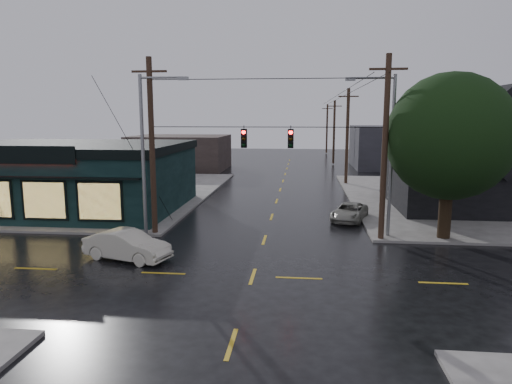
# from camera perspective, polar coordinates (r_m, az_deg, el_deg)

# --- Properties ---
(ground_plane) EXTENTS (160.00, 160.00, 0.00)m
(ground_plane) POSITION_cam_1_polar(r_m,az_deg,el_deg) (20.16, -0.41, -10.51)
(ground_plane) COLOR black
(sidewalk_nw) EXTENTS (28.00, 28.00, 0.15)m
(sidewalk_nw) POSITION_cam_1_polar(r_m,az_deg,el_deg) (45.19, -23.47, -0.02)
(sidewalk_nw) COLOR #64615D
(sidewalk_nw) RESTS_ON ground
(pizza_shop) EXTENTS (16.30, 12.34, 4.90)m
(pizza_shop) POSITION_cam_1_polar(r_m,az_deg,el_deg) (36.33, -22.23, 1.89)
(pizza_shop) COLOR black
(pizza_shop) RESTS_ON ground
(ne_building) EXTENTS (12.60, 11.60, 8.75)m
(ne_building) POSITION_cam_1_polar(r_m,az_deg,el_deg) (38.17, 25.74, 4.88)
(ne_building) COLOR black
(ne_building) RESTS_ON ground
(corner_tree) EXTENTS (6.92, 6.92, 9.11)m
(corner_tree) POSITION_cam_1_polar(r_m,az_deg,el_deg) (27.05, 23.11, 6.36)
(corner_tree) COLOR black
(corner_tree) RESTS_ON ground
(utility_pole_nw) EXTENTS (2.00, 0.32, 10.15)m
(utility_pole_nw) POSITION_cam_1_polar(r_m,az_deg,el_deg) (27.62, -12.48, -5.22)
(utility_pole_nw) COLOR black
(utility_pole_nw) RESTS_ON ground
(utility_pole_ne) EXTENTS (2.00, 0.32, 10.15)m
(utility_pole_ne) POSITION_cam_1_polar(r_m,az_deg,el_deg) (26.62, 15.30, -5.89)
(utility_pole_ne) COLOR black
(utility_pole_ne) RESTS_ON ground
(utility_pole_far_a) EXTENTS (2.00, 0.32, 9.65)m
(utility_pole_far_a) POSITION_cam_1_polar(r_m,az_deg,el_deg) (47.54, 11.14, 0.92)
(utility_pole_far_a) COLOR black
(utility_pole_far_a) RESTS_ON ground
(utility_pole_far_b) EXTENTS (2.00, 0.32, 9.15)m
(utility_pole_far_b) POSITION_cam_1_polar(r_m,az_deg,el_deg) (67.33, 9.62, 3.42)
(utility_pole_far_b) COLOR black
(utility_pole_far_b) RESTS_ON ground
(utility_pole_far_c) EXTENTS (2.00, 0.32, 9.15)m
(utility_pole_far_c) POSITION_cam_1_polar(r_m,az_deg,el_deg) (87.22, 8.78, 4.78)
(utility_pole_far_c) COLOR black
(utility_pole_far_c) RESTS_ON ground
(span_signal_assembly) EXTENTS (13.00, 0.48, 1.23)m
(span_signal_assembly) POSITION_cam_1_polar(r_m,az_deg,el_deg) (25.44, 1.40, 6.77)
(span_signal_assembly) COLOR black
(span_signal_assembly) RESTS_ON ground
(streetlight_nw) EXTENTS (5.40, 0.30, 9.15)m
(streetlight_nw) POSITION_cam_1_polar(r_m,az_deg,el_deg) (27.07, -13.55, -5.56)
(streetlight_nw) COLOR gray
(streetlight_nw) RESTS_ON ground
(streetlight_ne) EXTENTS (5.40, 0.30, 9.15)m
(streetlight_ne) POSITION_cam_1_polar(r_m,az_deg,el_deg) (27.37, 16.10, -5.50)
(streetlight_ne) COLOR gray
(streetlight_ne) RESTS_ON ground
(bg_building_west) EXTENTS (12.00, 10.00, 4.40)m
(bg_building_west) POSITION_cam_1_polar(r_m,az_deg,el_deg) (61.17, -9.43, 4.90)
(bg_building_west) COLOR #302522
(bg_building_west) RESTS_ON ground
(bg_building_east) EXTENTS (14.00, 12.00, 5.60)m
(bg_building_east) POSITION_cam_1_polar(r_m,az_deg,el_deg) (65.46, 18.21, 5.37)
(bg_building_east) COLOR #2B2A30
(bg_building_east) RESTS_ON ground
(sedan_cream) EXTENTS (4.60, 2.74, 1.43)m
(sedan_cream) POSITION_cam_1_polar(r_m,az_deg,el_deg) (23.05, -15.81, -6.44)
(sedan_cream) COLOR beige
(sedan_cream) RESTS_ON ground
(suv_silver) EXTENTS (3.08, 4.53, 1.15)m
(suv_silver) POSITION_cam_1_polar(r_m,az_deg,el_deg) (31.09, 11.61, -2.46)
(suv_silver) COLOR gray
(suv_silver) RESTS_ON ground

